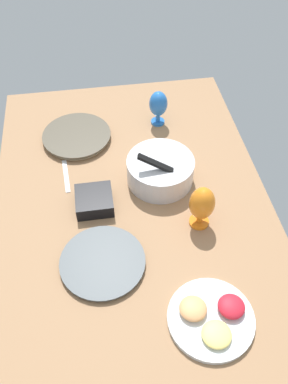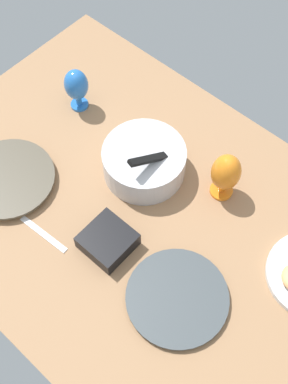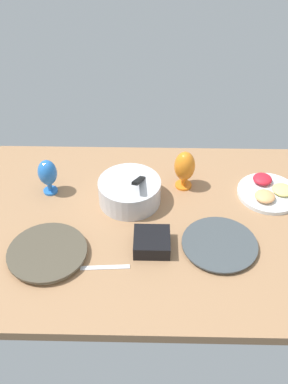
{
  "view_description": "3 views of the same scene",
  "coord_description": "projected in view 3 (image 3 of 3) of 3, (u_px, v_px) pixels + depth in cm",
  "views": [
    {
      "loc": [
        92.64,
        -10.27,
        117.77
      ],
      "look_at": [
        -1.25,
        3.95,
        7.84
      ],
      "focal_mm": 37.56,
      "sensor_mm": 36.0,
      "label": 1
    },
    {
      "loc": [
        43.93,
        -52.45,
        134.07
      ],
      "look_at": [
        -5.25,
        2.74,
        7.84
      ],
      "focal_mm": 46.4,
      "sensor_mm": 36.0,
      "label": 2
    },
    {
      "loc": [
        -4.72,
        -128.04,
        123.85
      ],
      "look_at": [
        -7.55,
        8.73,
        7.84
      ],
      "focal_mm": 41.15,
      "sensor_mm": 36.0,
      "label": 3
    }
  ],
  "objects": [
    {
      "name": "dinner_plate_right",
      "position": [
        219.0,
        245.0,
        1.66
      ],
      "size": [
        28.78,
        28.78,
        1.93
      ],
      "color": "silver",
      "rests_on": "ground_plane"
    },
    {
      "name": "ground_plane",
      "position": [
        162.0,
        224.0,
        1.79
      ],
      "size": [
        160.0,
        104.0,
        4.0
      ],
      "primitive_type": "cube",
      "color": "#99704C"
    },
    {
      "name": "hurricane_glass_orange",
      "position": [
        185.0,
        167.0,
        1.88
      ],
      "size": [
        8.98,
        8.98,
        17.93
      ],
      "color": "orange",
      "rests_on": "ground_plane"
    },
    {
      "name": "dinner_plate_left",
      "position": [
        47.0,
        253.0,
        1.63
      ],
      "size": [
        29.58,
        29.58,
        2.7
      ],
      "color": "beige",
      "rests_on": "ground_plane"
    },
    {
      "name": "square_bowl_black",
      "position": [
        152.0,
        241.0,
        1.65
      ],
      "size": [
        13.68,
        13.68,
        5.65
      ],
      "color": "black",
      "rests_on": "ground_plane"
    },
    {
      "name": "mixing_bowl",
      "position": [
        130.0,
        191.0,
        1.84
      ],
      "size": [
        26.11,
        26.11,
        17.11
      ],
      "color": "silver",
      "rests_on": "ground_plane"
    },
    {
      "name": "fruit_platter",
      "position": [
        269.0,
        191.0,
        1.89
      ],
      "size": [
        26.54,
        26.54,
        5.17
      ],
      "color": "silver",
      "rests_on": "ground_plane"
    },
    {
      "name": "fork_by_left_plate",
      "position": [
        105.0,
        267.0,
        1.59
      ],
      "size": [
        18.08,
        2.99,
        0.6
      ],
      "primitive_type": "cube",
      "rotation": [
        0.0,
        0.0,
        0.07
      ],
      "color": "silver",
      "rests_on": "ground_plane"
    },
    {
      "name": "hurricane_glass_blue",
      "position": [
        48.0,
        174.0,
        1.85
      ],
      "size": [
        8.09,
        8.09,
        16.36
      ],
      "color": "blue",
      "rests_on": "ground_plane"
    }
  ]
}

